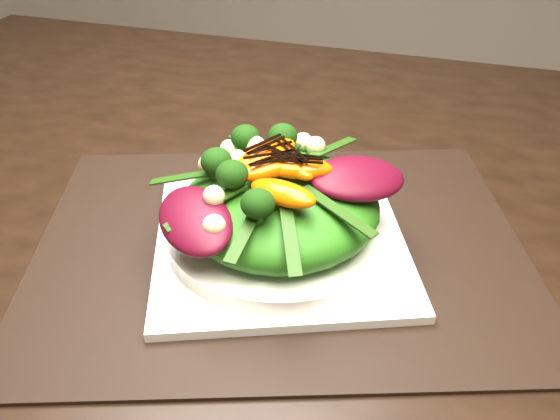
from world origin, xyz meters
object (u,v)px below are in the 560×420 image
(placemat, at_px, (280,245))
(plate_base, at_px, (280,240))
(dining_table, at_px, (359,209))
(salad_bowl, at_px, (280,229))
(orange_segment, at_px, (289,157))
(lettuce_mound, at_px, (280,206))

(placemat, xyz_separation_m, plate_base, (-0.00, -0.00, 0.01))
(dining_table, height_order, salad_bowl, dining_table)
(plate_base, bearing_deg, dining_table, 62.19)
(salad_bowl, distance_m, orange_segment, 0.07)
(salad_bowl, bearing_deg, dining_table, 62.19)
(placemat, xyz_separation_m, orange_segment, (0.00, 0.02, 0.09))
(lettuce_mound, bearing_deg, salad_bowl, 180.00)
(placemat, bearing_deg, salad_bowl, 180.00)
(dining_table, distance_m, lettuce_mound, 0.15)
(placemat, bearing_deg, orange_segment, 85.42)
(placemat, distance_m, salad_bowl, 0.02)
(placemat, distance_m, plate_base, 0.01)
(salad_bowl, relative_size, lettuce_mound, 1.16)
(lettuce_mound, distance_m, orange_segment, 0.05)
(dining_table, height_order, orange_segment, dining_table)
(dining_table, xyz_separation_m, lettuce_mound, (-0.06, -0.11, 0.07))
(dining_table, bearing_deg, lettuce_mound, -117.81)
(salad_bowl, bearing_deg, placemat, 0.00)
(placemat, relative_size, plate_base, 1.99)
(salad_bowl, height_order, lettuce_mound, lettuce_mound)
(plate_base, relative_size, lettuce_mound, 1.27)
(lettuce_mound, xyz_separation_m, orange_segment, (0.00, 0.02, 0.04))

